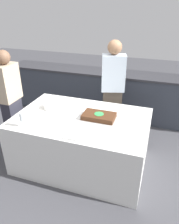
{
  "coord_description": "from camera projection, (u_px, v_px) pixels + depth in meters",
  "views": [
    {
      "loc": [
        0.94,
        -2.41,
        2.17
      ],
      "look_at": [
        0.12,
        0.0,
        0.87
      ],
      "focal_mm": 35.0,
      "sensor_mm": 36.0,
      "label": 1
    }
  ],
  "objects": [
    {
      "name": "person_cutting_cake",
      "position": [
        113.0,
        91.0,
        3.51
      ],
      "size": [
        0.4,
        0.29,
        1.67
      ],
      "rotation": [
        0.0,
        0.0,
        -2.86
      ],
      "color": "#4C4238",
      "rests_on": "ground_plane"
    },
    {
      "name": "cake",
      "position": [
        99.0,
        116.0,
        2.9
      ],
      "size": [
        0.47,
        0.3,
        0.07
      ],
      "color": "#B7B2AD",
      "rests_on": "dining_table"
    },
    {
      "name": "ground_plane",
      "position": [
        82.0,
        162.0,
        3.29
      ],
      "size": [
        14.0,
        14.0,
        0.0
      ],
      "primitive_type": "plane",
      "color": "#424247"
    },
    {
      "name": "plate_stack",
      "position": [
        52.0,
        106.0,
        3.18
      ],
      "size": [
        0.23,
        0.23,
        0.08
      ],
      "color": "white",
      "rests_on": "dining_table"
    },
    {
      "name": "back_counter",
      "position": [
        110.0,
        94.0,
        4.49
      ],
      "size": [
        4.4,
        0.58,
        0.92
      ],
      "color": "#333842",
      "rests_on": "ground_plane"
    },
    {
      "name": "wine_glass",
      "position": [
        22.0,
        117.0,
        2.67
      ],
      "size": [
        0.06,
        0.06,
        0.19
      ],
      "color": "white",
      "rests_on": "dining_table"
    },
    {
      "name": "dining_table",
      "position": [
        82.0,
        141.0,
        3.12
      ],
      "size": [
        1.79,
        1.18,
        0.77
      ],
      "color": "silver",
      "rests_on": "ground_plane"
    },
    {
      "name": "person_seated_left",
      "position": [
        11.0,
        102.0,
        3.24
      ],
      "size": [
        0.2,
        0.35,
        1.59
      ],
      "rotation": [
        0.0,
        0.0,
        1.57
      ],
      "color": "#282833",
      "rests_on": "ground_plane"
    },
    {
      "name": "side_plate_near_cake",
      "position": [
        111.0,
        110.0,
        3.13
      ],
      "size": [
        0.2,
        0.2,
        0.0
      ],
      "color": "white",
      "rests_on": "dining_table"
    },
    {
      "name": "utensil_pile",
      "position": [
        72.0,
        137.0,
        2.5
      ],
      "size": [
        0.17,
        0.11,
        0.02
      ],
      "color": "white",
      "rests_on": "dining_table"
    }
  ]
}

